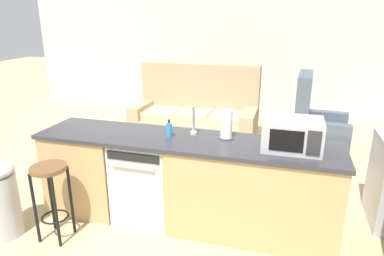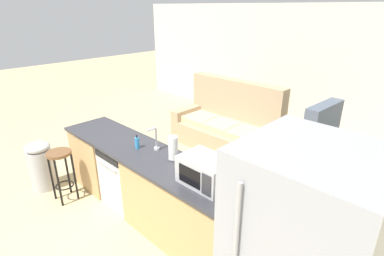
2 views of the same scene
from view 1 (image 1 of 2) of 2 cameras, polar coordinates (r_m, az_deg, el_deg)
name	(u,v)px [view 1 (image 1 of 2)]	position (r m, az deg, el deg)	size (l,w,h in m)	color
ground_plane	(171,218)	(3.72, -3.56, -14.71)	(24.00, 24.00, 0.00)	tan
wall_back	(253,53)	(7.21, 10.10, 12.22)	(10.00, 0.06, 2.60)	silver
kitchen_counter	(193,185)	(3.44, 0.11, -9.47)	(2.94, 0.66, 0.90)	tan
dishwasher	(147,179)	(3.59, -7.50, -8.37)	(0.58, 0.61, 0.84)	silver
microwave	(292,134)	(3.08, 16.38, -1.03)	(0.50, 0.37, 0.28)	#B7B7BC
sink_faucet	(193,122)	(3.33, 0.20, 0.99)	(0.07, 0.18, 0.30)	silver
paper_towel_roll	(226,125)	(3.25, 5.76, 0.56)	(0.14, 0.14, 0.28)	#4C4C51
soap_bottle	(169,130)	(3.30, -3.92, -0.29)	(0.06, 0.06, 0.18)	#338CCC
bar_stool	(51,187)	(3.41, -22.47, -9.03)	(0.32, 0.32, 0.74)	brown
trash_bin	(0,199)	(3.75, -29.42, -10.26)	(0.35, 0.35, 0.74)	#B7B7BC
couch	(196,118)	(5.71, 0.70, 1.69)	(2.00, 0.90, 1.27)	tan
armchair	(314,128)	(5.65, 19.68, -0.06)	(0.85, 0.89, 1.20)	#515B6B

